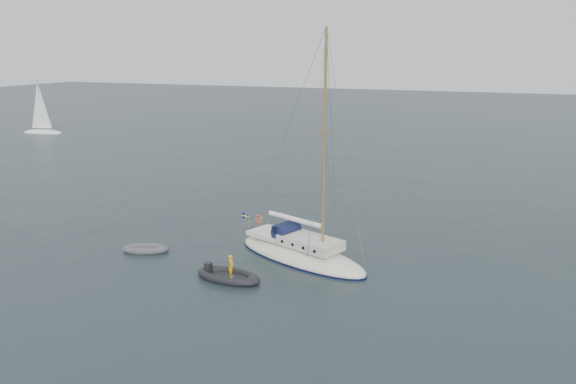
% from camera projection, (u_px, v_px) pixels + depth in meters
% --- Properties ---
extents(ground, '(300.00, 300.00, 0.00)m').
position_uv_depth(ground, '(298.00, 278.00, 31.17)').
color(ground, black).
rests_on(ground, ground).
extents(sailboat, '(9.93, 2.97, 14.14)m').
position_uv_depth(sailboat, '(301.00, 242.00, 33.71)').
color(sailboat, silver).
rests_on(sailboat, ground).
extents(dinghy, '(2.94, 1.33, 0.42)m').
position_uv_depth(dinghy, '(146.00, 249.00, 35.17)').
color(dinghy, '#505156').
rests_on(dinghy, ground).
extents(rib, '(3.90, 1.77, 1.48)m').
position_uv_depth(rib, '(228.00, 275.00, 30.91)').
color(rib, black).
rests_on(rib, ground).
extents(distant_yacht_a, '(6.34, 3.38, 8.41)m').
position_uv_depth(distant_yacht_a, '(40.00, 109.00, 83.96)').
color(distant_yacht_a, white).
rests_on(distant_yacht_a, ground).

